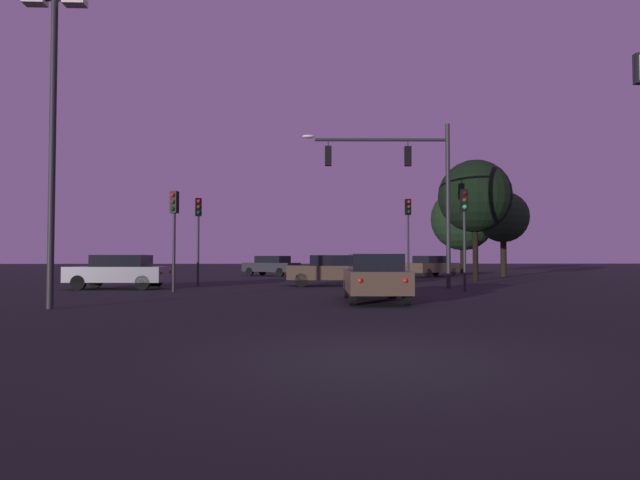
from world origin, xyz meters
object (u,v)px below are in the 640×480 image
object	(u,v)px
tree_behind_sign	(503,217)
tree_left_far	(475,196)
traffic_light_corner_right	(408,224)
car_nearside_lane	(375,276)
car_parked_lot	(432,266)
traffic_light_median	(198,224)
traffic_light_far_side	(464,219)
car_crossing_right	(119,271)
traffic_signal_mast_arm	(408,177)
car_far_lane	(271,265)
tree_center_horizon	(463,219)
traffic_light_corner_left	(174,220)
car_crossing_left	(331,270)
parking_lot_lamp_post	(53,113)

from	to	relation	value
tree_behind_sign	tree_left_far	distance (m)	7.91
traffic_light_corner_right	car_nearside_lane	bearing A→B (deg)	-106.43
car_parked_lot	tree_behind_sign	world-z (taller)	tree_behind_sign
traffic_light_median	car_nearside_lane	world-z (taller)	traffic_light_median
traffic_light_far_side	tree_behind_sign	xyz separation A→B (m)	(8.05, 16.37, 1.33)
car_crossing_right	tree_left_far	world-z (taller)	tree_left_far
traffic_signal_mast_arm	car_nearside_lane	size ratio (longest dim) A/B	1.65
traffic_light_far_side	car_crossing_right	distance (m)	15.22
traffic_light_median	traffic_light_far_side	xyz separation A→B (m)	(11.84, -5.08, -0.11)
car_nearside_lane	car_far_lane	world-z (taller)	same
traffic_signal_mast_arm	car_nearside_lane	bearing A→B (deg)	-110.13
car_crossing_right	tree_center_horizon	distance (m)	32.21
traffic_signal_mast_arm	traffic_light_median	xyz separation A→B (m)	(-9.98, 2.71, -2.01)
traffic_light_corner_left	car_parked_lot	bearing A→B (deg)	48.42
car_crossing_right	car_far_lane	world-z (taller)	same
traffic_light_median	tree_left_far	size ratio (longest dim) A/B	0.60
traffic_light_median	car_crossing_left	distance (m)	7.00
parking_lot_lamp_post	tree_left_far	bearing A→B (deg)	43.37
traffic_light_corner_left	tree_center_horizon	size ratio (longest dim) A/B	0.54
traffic_light_median	parking_lot_lamp_post	bearing A→B (deg)	-98.73
car_crossing_right	tree_left_far	xyz separation A→B (m)	(18.60, 7.28, 4.28)
car_far_lane	tree_behind_sign	size ratio (longest dim) A/B	0.74
car_crossing_left	car_crossing_right	size ratio (longest dim) A/B	0.99
car_crossing_right	parking_lot_lamp_post	world-z (taller)	parking_lot_lamp_post
traffic_light_far_side	car_nearside_lane	distance (m)	6.63
traffic_light_corner_right	car_crossing_left	xyz separation A→B (m)	(-4.63, -3.51, -2.53)
parking_lot_lamp_post	tree_behind_sign	world-z (taller)	parking_lot_lamp_post
car_nearside_lane	tree_left_far	world-z (taller)	tree_left_far
traffic_signal_mast_arm	parking_lot_lamp_post	size ratio (longest dim) A/B	0.87
traffic_light_median	tree_center_horizon	world-z (taller)	tree_center_horizon
car_nearside_lane	tree_behind_sign	bearing A→B (deg)	59.22
traffic_signal_mast_arm	car_far_lane	xyz separation A→B (m)	(-7.05, 16.53, -4.31)
traffic_light_far_side	car_crossing_right	world-z (taller)	traffic_light_far_side
tree_center_horizon	car_parked_lot	bearing A→B (deg)	-121.21
traffic_light_far_side	car_nearside_lane	size ratio (longest dim) A/B	0.92
car_far_lane	tree_left_far	distance (m)	16.19
tree_behind_sign	traffic_signal_mast_arm	bearing A→B (deg)	-125.29
traffic_signal_mast_arm	traffic_light_median	world-z (taller)	traffic_signal_mast_arm
traffic_signal_mast_arm	tree_center_horizon	xyz separation A→B (m)	(9.66, 22.68, -0.27)
tree_behind_sign	parking_lot_lamp_post	bearing A→B (deg)	-133.29
car_crossing_right	car_parked_lot	distance (m)	22.95
traffic_light_corner_right	car_far_lane	world-z (taller)	traffic_light_corner_right
car_parked_lot	tree_center_horizon	bearing A→B (deg)	58.79
traffic_light_corner_left	car_crossing_right	distance (m)	4.25
traffic_light_corner_left	parking_lot_lamp_post	size ratio (longest dim) A/B	0.47
traffic_light_corner_left	traffic_light_median	bearing A→B (deg)	89.07
traffic_light_far_side	parking_lot_lamp_post	world-z (taller)	parking_lot_lamp_post
car_crossing_right	car_parked_lot	size ratio (longest dim) A/B	0.98
traffic_light_corner_right	parking_lot_lamp_post	world-z (taller)	parking_lot_lamp_post
traffic_signal_mast_arm	car_crossing_left	xyz separation A→B (m)	(-3.39, 2.39, -4.31)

